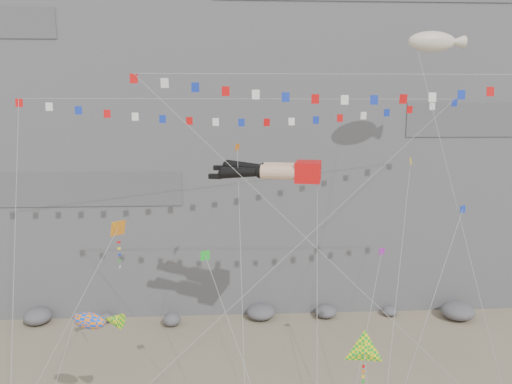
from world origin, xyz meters
TOP-DOWN VIEW (x-y plane):
  - cliff at (0.00, 32.00)m, footprint 80.00×28.00m
  - talus_boulders at (0.00, 17.00)m, footprint 60.00×3.00m
  - legs_kite at (0.33, 6.21)m, footprint 7.49×16.69m
  - flag_banner_upper at (-0.99, 10.32)m, footprint 31.31×17.05m
  - flag_banner_lower at (4.87, 3.38)m, footprint 26.08×6.69m
  - harlequin_kite at (-9.61, 3.90)m, footprint 6.95×9.56m
  - fish_windsock at (-10.43, -0.18)m, footprint 4.78×3.80m
  - delta_kite at (4.23, -1.81)m, footprint 2.37×7.57m
  - blimp_windsock at (12.08, 11.01)m, footprint 4.62×14.73m
  - small_kite_a at (-2.23, 7.50)m, footprint 1.02×15.44m
  - small_kite_b at (7.31, 5.72)m, footprint 5.90×11.34m
  - small_kite_c at (-4.15, 1.12)m, footprint 5.59×9.89m
  - small_kite_d at (9.99, 8.47)m, footprint 7.09×15.59m
  - small_kite_e at (11.71, 3.89)m, footprint 8.90×9.70m

SIDE VIEW (x-z plane):
  - talus_boulders at x=0.00m, z-range 0.00..1.20m
  - delta_kite at x=4.23m, z-range 1.67..11.36m
  - fish_windsock at x=-10.43m, z-range 3.47..12.30m
  - small_kite_b at x=7.31m, z-range 1.75..17.10m
  - small_kite_c at x=-4.15m, z-range 3.29..18.42m
  - harlequin_kite at x=-9.61m, z-range 4.07..19.82m
  - small_kite_e at x=11.71m, z-range 3.68..21.46m
  - small_kite_d at x=9.99m, z-range 3.80..26.21m
  - legs_kite at x=0.33m, z-range 4.68..25.54m
  - small_kite_a at x=-2.23m, z-range 4.94..27.12m
  - flag_banner_upper at x=-0.99m, z-range 5.87..33.62m
  - flag_banner_lower at x=4.87m, z-range 9.08..33.10m
  - blimp_windsock at x=12.08m, z-range 10.10..37.59m
  - cliff at x=0.00m, z-range 0.00..50.00m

